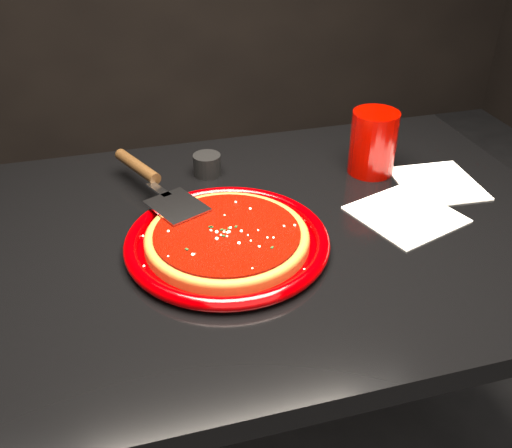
{
  "coord_description": "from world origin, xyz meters",
  "views": [
    {
      "loc": [
        -0.23,
        -0.83,
        1.33
      ],
      "look_at": [
        0.0,
        -0.01,
        0.77
      ],
      "focal_mm": 40.0,
      "sensor_mm": 36.0,
      "label": 1
    }
  ],
  "objects": [
    {
      "name": "table",
      "position": [
        0.0,
        0.0,
        0.38
      ],
      "size": [
        1.2,
        0.8,
        0.75
      ],
      "primitive_type": "cube",
      "color": "black",
      "rests_on": "floor"
    },
    {
      "name": "plate",
      "position": [
        -0.06,
        -0.04,
        0.76
      ],
      "size": [
        0.45,
        0.45,
        0.03
      ],
      "primitive_type": "cylinder",
      "rotation": [
        0.0,
        0.0,
        0.34
      ],
      "color": "#6E0000",
      "rests_on": "table"
    },
    {
      "name": "pizza_crust",
      "position": [
        -0.06,
        -0.04,
        0.77
      ],
      "size": [
        0.36,
        0.36,
        0.01
      ],
      "primitive_type": "cylinder",
      "rotation": [
        0.0,
        0.0,
        0.34
      ],
      "color": "brown",
      "rests_on": "plate"
    },
    {
      "name": "pizza_crust_rim",
      "position": [
        -0.06,
        -0.04,
        0.77
      ],
      "size": [
        0.36,
        0.36,
        0.02
      ],
      "primitive_type": "torus",
      "rotation": [
        0.0,
        0.0,
        0.34
      ],
      "color": "brown",
      "rests_on": "plate"
    },
    {
      "name": "pizza_sauce",
      "position": [
        -0.06,
        -0.04,
        0.78
      ],
      "size": [
        0.32,
        0.32,
        0.01
      ],
      "primitive_type": "cylinder",
      "rotation": [
        0.0,
        0.0,
        0.34
      ],
      "color": "#610600",
      "rests_on": "plate"
    },
    {
      "name": "parmesan_dusting",
      "position": [
        -0.06,
        -0.04,
        0.79
      ],
      "size": [
        0.24,
        0.24,
        0.01
      ],
      "primitive_type": null,
      "color": "#FFF0C4",
      "rests_on": "plate"
    },
    {
      "name": "basil_flecks",
      "position": [
        -0.06,
        -0.04,
        0.79
      ],
      "size": [
        0.22,
        0.22,
        0.0
      ],
      "primitive_type": null,
      "color": "black",
      "rests_on": "plate"
    },
    {
      "name": "pizza_server",
      "position": [
        -0.16,
        0.14,
        0.8
      ],
      "size": [
        0.24,
        0.36,
        0.03
      ],
      "primitive_type": null,
      "rotation": [
        0.0,
        0.0,
        0.42
      ],
      "color": "#B3B5BA",
      "rests_on": "plate"
    },
    {
      "name": "cup",
      "position": [
        0.3,
        0.15,
        0.82
      ],
      "size": [
        0.12,
        0.12,
        0.14
      ],
      "primitive_type": "cylinder",
      "rotation": [
        0.0,
        0.0,
        0.21
      ],
      "color": "#790300",
      "rests_on": "table"
    },
    {
      "name": "napkin_a",
      "position": [
        0.29,
        -0.03,
        0.75
      ],
      "size": [
        0.22,
        0.22,
        0.0
      ],
      "primitive_type": "cube",
      "rotation": [
        0.0,
        0.0,
        0.31
      ],
      "color": "white",
      "rests_on": "table"
    },
    {
      "name": "napkin_b",
      "position": [
        0.41,
        0.06,
        0.75
      ],
      "size": [
        0.17,
        0.18,
        0.0
      ],
      "primitive_type": "cube",
      "rotation": [
        0.0,
        0.0,
        -0.07
      ],
      "color": "white",
      "rests_on": "table"
    },
    {
      "name": "ramekin",
      "position": [
        -0.04,
        0.23,
        0.77
      ],
      "size": [
        0.06,
        0.06,
        0.05
      ],
      "primitive_type": "cylinder",
      "rotation": [
        0.0,
        0.0,
        0.02
      ],
      "color": "black",
      "rests_on": "table"
    }
  ]
}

